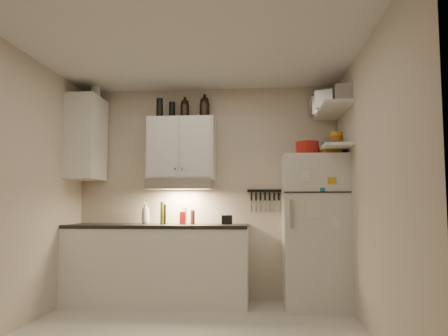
{
  "coord_description": "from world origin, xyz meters",
  "views": [
    {
      "loc": [
        0.63,
        -3.85,
        1.13
      ],
      "look_at": [
        0.25,
        0.9,
        1.55
      ],
      "focal_mm": 35.0,
      "sensor_mm": 36.0,
      "label": 1
    }
  ],
  "objects": [
    {
      "name": "vinegar_bottle",
      "position": [
        -0.48,
        1.22,
        1.04
      ],
      "size": [
        0.06,
        0.06,
        0.23
      ],
      "primitive_type": "cylinder",
      "rotation": [
        0.0,
        0.0,
        -0.36
      ],
      "color": "black",
      "rests_on": "countertop"
    },
    {
      "name": "clear_bottle",
      "position": [
        -0.26,
        1.28,
        1.02
      ],
      "size": [
        0.08,
        0.08,
        0.19
      ],
      "primitive_type": "cylinder",
      "rotation": [
        0.0,
        0.0,
        0.2
      ],
      "color": "silver",
      "rests_on": "countertop"
    },
    {
      "name": "pepper_mill",
      "position": [
        -0.15,
        1.25,
        1.0
      ],
      "size": [
        0.07,
        0.07,
        0.17
      ],
      "primitive_type": "cylinder",
      "rotation": [
        0.0,
        0.0,
        0.37
      ],
      "color": "brown",
      "rests_on": "countertop"
    },
    {
      "name": "ceiling",
      "position": [
        0.0,
        0.0,
        2.61
      ],
      "size": [
        3.2,
        3.0,
        0.02
      ],
      "primitive_type": "cube",
      "color": "silver",
      "rests_on": "ground"
    },
    {
      "name": "bowl_orange",
      "position": [
        1.55,
        1.28,
        1.91
      ],
      "size": [
        0.21,
        0.21,
        0.06
      ],
      "primitive_type": "cylinder",
      "color": "#DC5D14",
      "rests_on": "bowl_teal"
    },
    {
      "name": "tin_a",
      "position": [
        1.38,
        1.01,
        2.31
      ],
      "size": [
        0.25,
        0.24,
        0.2
      ],
      "primitive_type": "cube",
      "rotation": [
        0.0,
        0.0,
        -0.4
      ],
      "color": "#AAAAAD",
      "rests_on": "shelf_hi"
    },
    {
      "name": "upper_cabinet",
      "position": [
        -0.3,
        1.33,
        1.83
      ],
      "size": [
        0.8,
        0.33,
        0.75
      ],
      "primitive_type": "cube",
      "color": "white",
      "rests_on": "back_wall"
    },
    {
      "name": "bowl_teal",
      "position": [
        1.5,
        1.29,
        1.83
      ],
      "size": [
        0.26,
        0.26,
        0.1
      ],
      "primitive_type": "cylinder",
      "color": "teal",
      "rests_on": "shelf_lo"
    },
    {
      "name": "countertop",
      "position": [
        -0.55,
        1.2,
        0.9
      ],
      "size": [
        2.1,
        0.62,
        0.04
      ],
      "primitive_type": "cube",
      "color": "black",
      "rests_on": "base_cabinet"
    },
    {
      "name": "bowl_yellow",
      "position": [
        1.55,
        1.28,
        1.97
      ],
      "size": [
        0.16,
        0.16,
        0.05
      ],
      "primitive_type": "cylinder",
      "color": "gold",
      "rests_on": "bowl_orange"
    },
    {
      "name": "spice_jar",
      "position": [
        1.36,
        1.08,
        1.76
      ],
      "size": [
        0.09,
        0.09,
        0.11
      ],
      "primitive_type": "cylinder",
      "rotation": [
        0.0,
        0.0,
        0.38
      ],
      "color": "silver",
      "rests_on": "fridge"
    },
    {
      "name": "soap_bottle",
      "position": [
        -0.73,
        1.32,
        1.06
      ],
      "size": [
        0.14,
        0.14,
        0.28
      ],
      "primitive_type": "imported",
      "rotation": [
        0.0,
        0.0,
        -0.37
      ],
      "color": "white",
      "rests_on": "countertop"
    },
    {
      "name": "knife_strip",
      "position": [
        0.7,
        1.49,
        1.32
      ],
      "size": [
        0.42,
        0.02,
        0.03
      ],
      "primitive_type": "cube",
      "color": "black",
      "rests_on": "back_wall"
    },
    {
      "name": "book_stack",
      "position": [
        1.41,
        1.03,
        1.74
      ],
      "size": [
        0.26,
        0.29,
        0.08
      ],
      "primitive_type": "cube",
      "rotation": [
        0.0,
        0.0,
        0.31
      ],
      "color": "gold",
      "rests_on": "fridge"
    },
    {
      "name": "red_jar",
      "position": [
        -0.27,
        1.24,
        0.99
      ],
      "size": [
        0.09,
        0.09,
        0.15
      ],
      "primitive_type": "cylinder",
      "rotation": [
        0.0,
        0.0,
        -0.23
      ],
      "color": "#AC1E14",
      "rests_on": "countertop"
    },
    {
      "name": "caddy",
      "position": [
        0.25,
        1.3,
        0.97
      ],
      "size": [
        0.13,
        0.09,
        0.11
      ],
      "primitive_type": "cube",
      "rotation": [
        0.0,
        0.0,
        0.03
      ],
      "color": "black",
      "rests_on": "countertop"
    },
    {
      "name": "thermos_a",
      "position": [
        -0.44,
        1.4,
        2.31
      ],
      "size": [
        0.09,
        0.09,
        0.22
      ],
      "primitive_type": "cylinder",
      "rotation": [
        0.0,
        0.0,
        0.18
      ],
      "color": "black",
      "rests_on": "upper_cabinet"
    },
    {
      "name": "base_cabinet",
      "position": [
        -0.55,
        1.2,
        0.44
      ],
      "size": [
        2.1,
        0.6,
        0.88
      ],
      "primitive_type": "cube",
      "color": "white",
      "rests_on": "floor"
    },
    {
      "name": "fridge",
      "position": [
        1.25,
        1.16,
        0.85
      ],
      "size": [
        0.7,
        0.68,
        1.7
      ],
      "primitive_type": "cube",
      "color": "silver",
      "rests_on": "floor"
    },
    {
      "name": "left_wall",
      "position": [
        -1.61,
        0.0,
        1.3
      ],
      "size": [
        0.02,
        3.0,
        2.6
      ],
      "primitive_type": "cube",
      "color": "beige",
      "rests_on": "ground"
    },
    {
      "name": "side_jar",
      "position": [
        -1.36,
        1.26,
        2.53
      ],
      "size": [
        0.16,
        0.16,
        0.16
      ],
      "primitive_type": "cylinder",
      "rotation": [
        0.0,
        0.0,
        0.38
      ],
      "color": "silver",
      "rests_on": "side_cabinet"
    },
    {
      "name": "thermos_b",
      "position": [
        -0.56,
        1.26,
        2.32
      ],
      "size": [
        0.1,
        0.1,
        0.23
      ],
      "primitive_type": "cylinder",
      "rotation": [
        0.0,
        0.0,
        0.22
      ],
      "color": "black",
      "rests_on": "upper_cabinet"
    },
    {
      "name": "oil_bottle",
      "position": [
        -0.5,
        1.21,
        1.05
      ],
      "size": [
        0.07,
        0.07,
        0.26
      ],
      "primitive_type": "cylinder",
      "rotation": [
        0.0,
        0.0,
        -0.43
      ],
      "color": "#546118",
      "rests_on": "countertop"
    },
    {
      "name": "right_wall",
      "position": [
        1.61,
        0.0,
        1.3
      ],
      "size": [
        0.02,
        3.0,
        2.6
      ],
      "primitive_type": "cube",
      "color": "beige",
      "rests_on": "ground"
    },
    {
      "name": "tin_b",
      "position": [
        1.53,
        0.72,
        2.31
      ],
      "size": [
        0.22,
        0.22,
        0.18
      ],
      "primitive_type": "cube",
      "rotation": [
        0.0,
        0.0,
        -0.19
      ],
      "color": "#AAAAAD",
      "rests_on": "shelf_hi"
    },
    {
      "name": "shelf_lo",
      "position": [
        1.45,
        1.02,
        1.76
      ],
      "size": [
        0.3,
        0.95,
        0.03
      ],
      "primitive_type": "cube",
      "color": "white",
      "rests_on": "right_wall"
    },
    {
      "name": "growler_b",
      "position": [
        -0.03,
        1.41,
        2.34
      ],
      "size": [
        0.16,
        0.16,
        0.29
      ],
      "primitive_type": null,
      "rotation": [
        0.0,
        0.0,
        0.35
      ],
      "color": "black",
      "rests_on": "upper_cabinet"
    },
    {
      "name": "shelf_hi",
      "position": [
        1.45,
        1.02,
        2.2
      ],
      "size": [
        0.3,
        0.95,
        0.03
      ],
      "primitive_type": "cube",
      "color": "white",
      "rests_on": "right_wall"
    },
    {
      "name": "range_hood",
      "position": [
        -0.3,
        1.27,
        1.39
      ],
      "size": [
        0.76,
        0.46,
        0.12
      ],
      "primitive_type": "cube",
      "color": "silver",
      "rests_on": "back_wall"
    },
    {
      "name": "stock_pot",
      "position": [
        1.37,
        1.39,
        2.32
      ],
      "size": [
        0.37,
        0.37,
        0.22
      ],
      "primitive_type": "cylinder",
      "rotation": [
        0.0,
        0.0,
        0.26
      ],
      "color": "silver",
      "rests_on": "shelf_hi"
    },
    {
      "name": "plates",
      "position": [
        1.47,
        1.04,
        1.8
      ],
      "size": [
        0.29,
        0.29,
        0.06
      ],
      "primitive_type": "cylinder",
      "rotation": [
        0.0,
        0.0,
        -0.38
      ],
      "color": "teal",
      "rests_on": "shelf_lo"
    },
    {
      "name": "growler_a",
      "position": [
        -0.27,
        1.37,
        2.33
      ],
      "size": [
        0.13,
        0.13,
        0.25
      ],
      "primitive_type": null,
      "rotation": [
        0.0,
        0.0,
        0.28
      ],
      "color": "black",
      "rests_on": "upper_cabinet"
    },
    {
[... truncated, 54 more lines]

